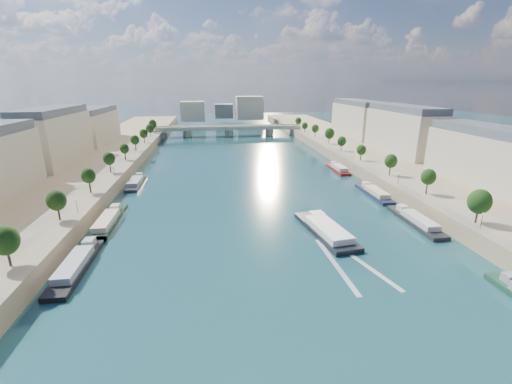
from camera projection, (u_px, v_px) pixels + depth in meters
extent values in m
plane|color=#0B2C31|center=(250.00, 191.00, 133.43)|extent=(700.00, 700.00, 0.00)
cube|color=#9E8460|center=(52.00, 192.00, 123.70)|extent=(44.00, 520.00, 5.00)
cube|color=#9E8460|center=(422.00, 178.00, 141.63)|extent=(44.00, 520.00, 5.00)
cube|color=gray|center=(95.00, 184.00, 124.78)|extent=(14.00, 520.00, 0.10)
cube|color=gray|center=(389.00, 173.00, 138.98)|extent=(14.00, 520.00, 0.10)
cylinder|color=#382B1E|center=(14.00, 254.00, 69.73)|extent=(0.50, 0.50, 3.82)
ellipsoid|color=black|center=(10.00, 238.00, 68.63)|extent=(4.80, 4.80, 5.52)
cylinder|color=#382B1E|center=(62.00, 212.00, 92.38)|extent=(0.50, 0.50, 3.82)
ellipsoid|color=black|center=(59.00, 199.00, 91.28)|extent=(4.80, 4.80, 5.52)
cylinder|color=#382B1E|center=(91.00, 186.00, 115.03)|extent=(0.50, 0.50, 3.82)
ellipsoid|color=black|center=(89.00, 176.00, 113.92)|extent=(4.80, 4.80, 5.52)
cylinder|color=#382B1E|center=(110.00, 169.00, 137.67)|extent=(0.50, 0.50, 3.82)
ellipsoid|color=black|center=(109.00, 161.00, 136.57)|extent=(4.80, 4.80, 5.52)
cylinder|color=#382B1E|center=(124.00, 157.00, 160.32)|extent=(0.50, 0.50, 3.82)
ellipsoid|color=black|center=(123.00, 149.00, 159.21)|extent=(4.80, 4.80, 5.52)
cylinder|color=#382B1E|center=(135.00, 148.00, 182.96)|extent=(0.50, 0.50, 3.82)
ellipsoid|color=black|center=(134.00, 141.00, 181.86)|extent=(4.80, 4.80, 5.52)
cylinder|color=#382B1E|center=(143.00, 140.00, 205.61)|extent=(0.50, 0.50, 3.82)
ellipsoid|color=black|center=(142.00, 134.00, 204.51)|extent=(4.80, 4.80, 5.52)
cylinder|color=#382B1E|center=(149.00, 135.00, 228.25)|extent=(0.50, 0.50, 3.82)
ellipsoid|color=black|center=(149.00, 129.00, 227.15)|extent=(4.80, 4.80, 5.52)
cylinder|color=#382B1E|center=(155.00, 130.00, 250.90)|extent=(0.50, 0.50, 3.82)
ellipsoid|color=black|center=(154.00, 125.00, 249.80)|extent=(4.80, 4.80, 5.52)
cylinder|color=#382B1E|center=(476.00, 214.00, 90.98)|extent=(0.50, 0.50, 3.82)
ellipsoid|color=black|center=(478.00, 201.00, 89.87)|extent=(4.80, 4.80, 5.52)
cylinder|color=#382B1E|center=(423.00, 188.00, 113.62)|extent=(0.50, 0.50, 3.82)
ellipsoid|color=black|center=(424.00, 177.00, 112.52)|extent=(4.80, 4.80, 5.52)
cylinder|color=#382B1E|center=(387.00, 170.00, 136.27)|extent=(0.50, 0.50, 3.82)
ellipsoid|color=black|center=(388.00, 161.00, 135.17)|extent=(4.80, 4.80, 5.52)
cylinder|color=#382B1E|center=(362.00, 158.00, 158.91)|extent=(0.50, 0.50, 3.82)
ellipsoid|color=black|center=(362.00, 150.00, 157.81)|extent=(4.80, 4.80, 5.52)
cylinder|color=#382B1E|center=(343.00, 148.00, 181.56)|extent=(0.50, 0.50, 3.82)
ellipsoid|color=black|center=(343.00, 141.00, 180.46)|extent=(4.80, 4.80, 5.52)
cylinder|color=#382B1E|center=(328.00, 141.00, 204.21)|extent=(0.50, 0.50, 3.82)
ellipsoid|color=black|center=(328.00, 135.00, 203.10)|extent=(4.80, 4.80, 5.52)
cylinder|color=#382B1E|center=(316.00, 135.00, 226.85)|extent=(0.50, 0.50, 3.82)
ellipsoid|color=black|center=(316.00, 129.00, 225.75)|extent=(4.80, 4.80, 5.52)
cylinder|color=#382B1E|center=(306.00, 130.00, 249.50)|extent=(0.50, 0.50, 3.82)
ellipsoid|color=black|center=(306.00, 125.00, 248.40)|extent=(4.80, 4.80, 5.52)
cylinder|color=#382B1E|center=(298.00, 126.00, 272.14)|extent=(0.50, 0.50, 3.82)
ellipsoid|color=black|center=(298.00, 122.00, 271.04)|extent=(4.80, 4.80, 5.52)
cylinder|color=black|center=(77.00, 206.00, 96.44)|extent=(0.14, 0.14, 4.00)
sphere|color=#FFE5B2|center=(76.00, 199.00, 95.79)|extent=(0.36, 0.36, 0.36)
cylinder|color=black|center=(114.00, 171.00, 134.18)|extent=(0.14, 0.14, 4.00)
sphere|color=#FFE5B2|center=(113.00, 166.00, 133.54)|extent=(0.36, 0.36, 0.36)
cylinder|color=black|center=(135.00, 152.00, 171.92)|extent=(0.14, 0.14, 4.00)
sphere|color=#FFE5B2|center=(134.00, 148.00, 171.28)|extent=(0.36, 0.36, 0.36)
cylinder|color=black|center=(148.00, 139.00, 209.67)|extent=(0.14, 0.14, 4.00)
sphere|color=#FFE5B2|center=(148.00, 136.00, 209.02)|extent=(0.36, 0.36, 0.36)
cylinder|color=black|center=(481.00, 221.00, 85.92)|extent=(0.14, 0.14, 4.00)
sphere|color=#FFE5B2|center=(483.00, 214.00, 85.28)|extent=(0.36, 0.36, 0.36)
cylinder|color=black|center=(398.00, 179.00, 123.66)|extent=(0.14, 0.14, 4.00)
sphere|color=#FFE5B2|center=(399.00, 173.00, 123.02)|extent=(0.36, 0.36, 0.36)
cylinder|color=black|center=(354.00, 156.00, 161.41)|extent=(0.14, 0.14, 4.00)
sphere|color=#FFE5B2|center=(354.00, 152.00, 160.76)|extent=(0.36, 0.36, 0.36)
cylinder|color=black|center=(326.00, 142.00, 199.15)|extent=(0.14, 0.14, 4.00)
sphere|color=#FFE5B2|center=(327.00, 139.00, 198.51)|extent=(0.36, 0.36, 0.36)
cylinder|color=black|center=(308.00, 133.00, 236.89)|extent=(0.14, 0.14, 4.00)
sphere|color=#FFE5B2|center=(308.00, 129.00, 236.25)|extent=(0.36, 0.36, 0.36)
cube|color=#C7B299|center=(56.00, 140.00, 156.93)|extent=(16.00, 52.00, 20.00)
cube|color=#474C54|center=(51.00, 114.00, 153.37)|extent=(14.72, 50.44, 3.20)
cube|color=#C7B299|center=(95.00, 125.00, 211.66)|extent=(16.00, 52.00, 20.00)
cube|color=#474C54|center=(92.00, 106.00, 208.10)|extent=(14.72, 50.44, 3.20)
cube|color=#C7B299|center=(488.00, 156.00, 123.37)|extent=(16.00, 52.00, 20.00)
cube|color=#474C54|center=(495.00, 123.00, 119.81)|extent=(14.72, 50.44, 3.20)
cube|color=#C7B299|center=(402.00, 133.00, 178.10)|extent=(16.00, 52.00, 20.00)
cube|color=#474C54|center=(405.00, 110.00, 174.54)|extent=(14.72, 50.44, 3.20)
cube|color=#C7B299|center=(357.00, 121.00, 232.82)|extent=(16.00, 52.00, 20.00)
cube|color=#474C54|center=(358.00, 104.00, 229.26)|extent=(14.72, 50.44, 3.20)
cube|color=#C7B299|center=(193.00, 111.00, 323.55)|extent=(22.00, 18.00, 18.00)
cube|color=#C7B299|center=(249.00, 108.00, 339.22)|extent=(26.00, 20.00, 22.00)
cube|color=#474C54|center=(224.00, 111.00, 351.49)|extent=(18.00, 16.00, 14.00)
cube|color=#C1B79E|center=(229.00, 128.00, 266.04)|extent=(112.00, 11.00, 2.20)
cube|color=#C1B79E|center=(229.00, 127.00, 260.87)|extent=(112.00, 0.80, 0.90)
cube|color=#C1B79E|center=(228.00, 125.00, 270.30)|extent=(112.00, 0.80, 0.90)
cylinder|color=#C1B79E|center=(187.00, 134.00, 263.19)|extent=(6.40, 6.40, 5.00)
cylinder|color=#C1B79E|center=(229.00, 133.00, 267.18)|extent=(6.40, 6.40, 5.00)
cylinder|color=#C1B79E|center=(269.00, 132.00, 271.16)|extent=(6.40, 6.40, 5.00)
cube|color=#C1B79E|center=(161.00, 134.00, 260.70)|extent=(6.00, 12.00, 5.00)
cube|color=#C1B79E|center=(294.00, 132.00, 273.65)|extent=(6.00, 12.00, 5.00)
cube|color=black|center=(325.00, 232.00, 95.90)|extent=(11.54, 27.83, 1.93)
cube|color=white|center=(328.00, 229.00, 93.30)|extent=(8.80, 18.28, 1.74)
cube|color=white|center=(317.00, 215.00, 102.97)|extent=(4.29, 3.76, 1.80)
cube|color=silver|center=(335.00, 264.00, 79.57)|extent=(1.80, 26.02, 0.04)
cube|color=silver|center=(361.00, 262.00, 80.37)|extent=(8.03, 25.39, 0.04)
cube|color=black|center=(78.00, 266.00, 78.35)|extent=(5.00, 27.57, 1.80)
cube|color=#A3A9AF|center=(74.00, 264.00, 75.75)|extent=(4.10, 15.16, 1.60)
cube|color=#A3A9AF|center=(89.00, 242.00, 85.60)|extent=(2.50, 3.31, 1.80)
cube|color=#153626|center=(109.00, 223.00, 102.19)|extent=(5.00, 27.77, 1.80)
cube|color=beige|center=(106.00, 220.00, 99.57)|extent=(4.10, 15.27, 1.60)
cube|color=beige|center=(115.00, 207.00, 109.49)|extent=(2.50, 3.33, 1.80)
cube|color=#2B2B2E|center=(136.00, 184.00, 141.19)|extent=(5.00, 23.52, 1.80)
cube|color=#9798A0|center=(135.00, 181.00, 138.89)|extent=(4.10, 12.93, 1.60)
cube|color=#9798A0|center=(139.00, 175.00, 147.30)|extent=(2.50, 2.82, 1.80)
cube|color=gray|center=(510.00, 278.00, 70.13)|extent=(2.50, 2.16, 1.80)
cube|color=black|center=(415.00, 222.00, 102.43)|extent=(5.00, 25.31, 1.80)
cube|color=beige|center=(420.00, 220.00, 99.99)|extent=(4.10, 13.92, 1.60)
cube|color=beige|center=(402.00, 208.00, 109.04)|extent=(2.50, 3.04, 1.80)
cube|color=#1C233E|center=(374.00, 194.00, 127.92)|extent=(5.00, 23.74, 1.80)
cube|color=beige|center=(377.00, 192.00, 125.60)|extent=(4.10, 13.06, 1.60)
cube|color=beige|center=(366.00, 184.00, 134.08)|extent=(2.50, 2.85, 1.80)
cube|color=maroon|center=(338.00, 170.00, 163.31)|extent=(5.00, 20.84, 1.80)
cube|color=silver|center=(340.00, 167.00, 161.22)|extent=(4.10, 11.46, 1.60)
cube|color=silver|center=(334.00, 163.00, 168.66)|extent=(2.50, 2.50, 1.80)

